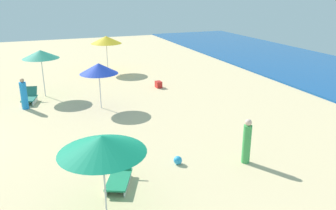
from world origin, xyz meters
TOP-DOWN VIEW (x-y plane):
  - umbrella_0 at (-6.13, 4.91)m, footprint 2.00×2.00m
  - lounge_chair_0_0 at (-5.20, 4.07)m, footprint 1.40×0.93m
  - umbrella_1 at (-2.93, 7.53)m, footprint 1.94×1.94m
  - umbrella_2 at (-10.91, 9.55)m, footprint 2.25×2.25m
  - umbrella_4 at (5.83, 6.02)m, footprint 2.37×2.37m
  - lounge_chair_4_0 at (4.63, 6.70)m, footprint 1.59×1.18m
  - beachgoer_0 at (-4.20, 3.85)m, footprint 0.46×0.46m
  - beachgoer_2 at (4.85, 11.24)m, footprint 0.35×0.35m
  - cooler_box_0 at (-5.49, 11.63)m, footprint 0.49×0.35m
  - beach_ball_1 at (4.10, 8.93)m, footprint 0.30×0.30m

SIDE VIEW (x-z plane):
  - beach_ball_1 at x=4.10m, z-range 0.00..0.30m
  - cooler_box_0 at x=-5.49m, z-range 0.00..0.40m
  - lounge_chair_4_0 at x=4.63m, z-range -0.08..0.54m
  - lounge_chair_0_0 at x=-5.20m, z-range -0.10..0.68m
  - beachgoer_0 at x=-4.20m, z-range -0.05..1.57m
  - beachgoer_2 at x=4.85m, z-range -0.03..1.62m
  - umbrella_4 at x=5.83m, z-range 0.90..3.18m
  - umbrella_1 at x=-2.93m, z-range 0.92..3.28m
  - umbrella_2 at x=-10.91m, z-range 1.05..3.70m
  - umbrella_0 at x=-6.13m, z-range 1.10..3.78m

